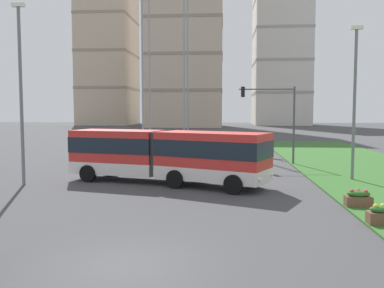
{
  "coord_description": "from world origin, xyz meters",
  "views": [
    {
      "loc": [
        2.66,
        -11.01,
        4.21
      ],
      "look_at": [
        0.83,
        13.87,
        2.2
      ],
      "focal_mm": 39.75,
      "sensor_mm": 36.0,
      "label": 1
    }
  ],
  "objects_px": {
    "articulated_bus": "(166,155)",
    "flower_planter_1": "(383,215)",
    "apartment_tower_west": "(108,56)",
    "streetlight_median": "(355,97)",
    "traffic_light_far_right": "(275,111)",
    "apartment_tower_westcentre": "(185,24)",
    "flower_planter_2": "(358,198)",
    "apartment_tower_centre": "(281,49)",
    "streetlight_left": "(21,87)",
    "car_maroon_sedan": "(114,153)"
  },
  "relations": [
    {
      "from": "flower_planter_1",
      "to": "traffic_light_far_right",
      "type": "relative_size",
      "value": 0.18
    },
    {
      "from": "streetlight_median",
      "to": "apartment_tower_west",
      "type": "distance_m",
      "value": 103.77
    },
    {
      "from": "apartment_tower_west",
      "to": "apartment_tower_centre",
      "type": "relative_size",
      "value": 0.92
    },
    {
      "from": "flower_planter_2",
      "to": "apartment_tower_westcentre",
      "type": "relative_size",
      "value": 0.02
    },
    {
      "from": "streetlight_left",
      "to": "apartment_tower_centre",
      "type": "bearing_deg",
      "value": 74.67
    },
    {
      "from": "traffic_light_far_right",
      "to": "flower_planter_2",
      "type": "bearing_deg",
      "value": -82.91
    },
    {
      "from": "apartment_tower_west",
      "to": "apartment_tower_westcentre",
      "type": "xyz_separation_m",
      "value": [
        23.18,
        -14.01,
        5.8
      ]
    },
    {
      "from": "streetlight_left",
      "to": "streetlight_median",
      "type": "height_order",
      "value": "streetlight_left"
    },
    {
      "from": "flower_planter_2",
      "to": "traffic_light_far_right",
      "type": "distance_m",
      "value": 15.15
    },
    {
      "from": "car_maroon_sedan",
      "to": "traffic_light_far_right",
      "type": "distance_m",
      "value": 13.14
    },
    {
      "from": "flower_planter_2",
      "to": "apartment_tower_west",
      "type": "distance_m",
      "value": 110.49
    },
    {
      "from": "car_maroon_sedan",
      "to": "apartment_tower_westcentre",
      "type": "bearing_deg",
      "value": 90.62
    },
    {
      "from": "articulated_bus",
      "to": "streetlight_left",
      "type": "height_order",
      "value": "streetlight_left"
    },
    {
      "from": "traffic_light_far_right",
      "to": "streetlight_left",
      "type": "xyz_separation_m",
      "value": [
        -15.16,
        -10.16,
        1.3
      ]
    },
    {
      "from": "articulated_bus",
      "to": "apartment_tower_westcentre",
      "type": "distance_m",
      "value": 85.92
    },
    {
      "from": "articulated_bus",
      "to": "apartment_tower_west",
      "type": "relative_size",
      "value": 0.3
    },
    {
      "from": "articulated_bus",
      "to": "flower_planter_1",
      "type": "height_order",
      "value": "articulated_bus"
    },
    {
      "from": "streetlight_median",
      "to": "flower_planter_2",
      "type": "bearing_deg",
      "value": -104.57
    },
    {
      "from": "streetlight_median",
      "to": "apartment_tower_westcentre",
      "type": "bearing_deg",
      "value": 102.06
    },
    {
      "from": "streetlight_median",
      "to": "apartment_tower_centre",
      "type": "bearing_deg",
      "value": 85.06
    },
    {
      "from": "flower_planter_1",
      "to": "apartment_tower_west",
      "type": "bearing_deg",
      "value": 110.19
    },
    {
      "from": "apartment_tower_west",
      "to": "flower_planter_2",
      "type": "bearing_deg",
      "value": -69.3
    },
    {
      "from": "flower_planter_1",
      "to": "apartment_tower_westcentre",
      "type": "xyz_separation_m",
      "value": [
        -15.3,
        90.62,
        24.97
      ]
    },
    {
      "from": "streetlight_left",
      "to": "apartment_tower_westcentre",
      "type": "relative_size",
      "value": 0.2
    },
    {
      "from": "streetlight_left",
      "to": "apartment_tower_centre",
      "type": "xyz_separation_m",
      "value": [
        27.19,
        99.21,
        15.76
      ]
    },
    {
      "from": "articulated_bus",
      "to": "traffic_light_far_right",
      "type": "xyz_separation_m",
      "value": [
        7.23,
        9.15,
        2.49
      ]
    },
    {
      "from": "flower_planter_2",
      "to": "streetlight_median",
      "type": "bearing_deg",
      "value": 75.43
    },
    {
      "from": "flower_planter_1",
      "to": "streetlight_left",
      "type": "xyz_separation_m",
      "value": [
        -16.97,
        7.26,
        5.02
      ]
    },
    {
      "from": "articulated_bus",
      "to": "apartment_tower_west",
      "type": "height_order",
      "value": "apartment_tower_west"
    },
    {
      "from": "car_maroon_sedan",
      "to": "apartment_tower_westcentre",
      "type": "height_order",
      "value": "apartment_tower_westcentre"
    },
    {
      "from": "traffic_light_far_right",
      "to": "apartment_tower_west",
      "type": "xyz_separation_m",
      "value": [
        -36.66,
        87.21,
        15.45
      ]
    },
    {
      "from": "flower_planter_2",
      "to": "apartment_tower_centre",
      "type": "distance_m",
      "value": 106.18
    },
    {
      "from": "streetlight_left",
      "to": "flower_planter_1",
      "type": "bearing_deg",
      "value": -23.17
    },
    {
      "from": "apartment_tower_west",
      "to": "apartment_tower_westcentre",
      "type": "distance_m",
      "value": 27.7
    },
    {
      "from": "flower_planter_1",
      "to": "flower_planter_2",
      "type": "xyz_separation_m",
      "value": [
        0.0,
        2.85,
        0.0
      ]
    },
    {
      "from": "car_maroon_sedan",
      "to": "streetlight_median",
      "type": "relative_size",
      "value": 0.51
    },
    {
      "from": "articulated_bus",
      "to": "flower_planter_2",
      "type": "bearing_deg",
      "value": -30.99
    },
    {
      "from": "traffic_light_far_right",
      "to": "apartment_tower_westcentre",
      "type": "height_order",
      "value": "apartment_tower_westcentre"
    },
    {
      "from": "car_maroon_sedan",
      "to": "apartment_tower_centre",
      "type": "bearing_deg",
      "value": 74.44
    },
    {
      "from": "articulated_bus",
      "to": "apartment_tower_west",
      "type": "xyz_separation_m",
      "value": [
        -29.43,
        96.36,
        17.94
      ]
    },
    {
      "from": "car_maroon_sedan",
      "to": "traffic_light_far_right",
      "type": "bearing_deg",
      "value": -0.95
    },
    {
      "from": "apartment_tower_westcentre",
      "to": "flower_planter_1",
      "type": "bearing_deg",
      "value": -80.42
    },
    {
      "from": "apartment_tower_west",
      "to": "apartment_tower_centre",
      "type": "height_order",
      "value": "apartment_tower_centre"
    },
    {
      "from": "articulated_bus",
      "to": "apartment_tower_west",
      "type": "bearing_deg",
      "value": 106.98
    },
    {
      "from": "flower_planter_1",
      "to": "traffic_light_far_right",
      "type": "height_order",
      "value": "traffic_light_far_right"
    },
    {
      "from": "flower_planter_2",
      "to": "streetlight_median",
      "type": "height_order",
      "value": "streetlight_median"
    },
    {
      "from": "streetlight_median",
      "to": "articulated_bus",
      "type": "bearing_deg",
      "value": -170.25
    },
    {
      "from": "streetlight_median",
      "to": "flower_planter_1",
      "type": "bearing_deg",
      "value": -100.59
    },
    {
      "from": "streetlight_median",
      "to": "car_maroon_sedan",
      "type": "bearing_deg",
      "value": 155.51
    },
    {
      "from": "apartment_tower_west",
      "to": "streetlight_left",
      "type": "bearing_deg",
      "value": -77.55
    }
  ]
}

